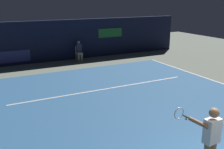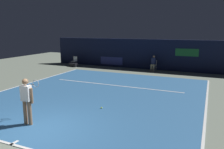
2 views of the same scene
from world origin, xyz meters
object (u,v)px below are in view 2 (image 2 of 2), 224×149
(tennis_player, at_px, (27,99))
(tennis_ball, at_px, (101,108))
(equipment_bag, at_px, (73,65))
(courtside_chair_near, at_px, (75,61))
(line_judge_on_chair, at_px, (153,63))

(tennis_player, distance_m, tennis_ball, 3.22)
(tennis_player, relative_size, equipment_bag, 2.06)
(tennis_player, relative_size, courtside_chair_near, 1.97)
(tennis_player, relative_size, tennis_ball, 25.44)
(tennis_player, bearing_deg, equipment_bag, 116.33)
(line_judge_on_chair, distance_m, equipment_bag, 7.44)
(tennis_ball, relative_size, equipment_bag, 0.08)
(courtside_chair_near, xyz_separation_m, equipment_bag, (0.17, -0.51, -0.34))
(courtside_chair_near, relative_size, equipment_bag, 1.05)
(line_judge_on_chair, relative_size, equipment_bag, 1.57)
(line_judge_on_chair, distance_m, courtside_chair_near, 7.55)
(line_judge_on_chair, xyz_separation_m, tennis_ball, (0.11, -9.94, -0.64))
(courtside_chair_near, height_order, tennis_ball, courtside_chair_near)
(equipment_bag, bearing_deg, tennis_player, -52.34)
(tennis_player, xyz_separation_m, equipment_bag, (-5.76, 11.63, -0.83))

